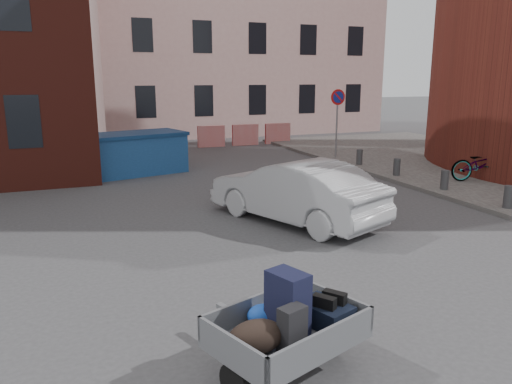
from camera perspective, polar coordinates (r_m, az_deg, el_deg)
name	(u,v)px	position (r m, az deg, el deg)	size (l,w,h in m)	color
ground	(310,261)	(9.15, 6.23, -7.84)	(120.00, 120.00, 0.00)	#38383A
building_pink	(233,11)	(31.43, -2.64, 19.93)	(16.00, 8.00, 14.00)	#C49A96
no_parking_sign	(337,109)	(19.80, 9.30, 9.33)	(0.60, 0.09, 2.65)	gray
bollards	(445,180)	(15.11, 20.76, 1.31)	(0.22, 9.02, 0.55)	#3A3A3D
barriers	(245,135)	(24.17, -1.23, 6.55)	(4.70, 0.18, 1.00)	red
trailer	(287,326)	(5.63, 3.52, -15.06)	(1.88, 1.98, 1.20)	black
dumpster	(135,153)	(17.52, -13.68, 4.35)	(3.66, 2.51, 1.40)	#1D4A8A
silver_car	(295,191)	(11.35, 4.49, 0.10)	(1.51, 4.32, 1.42)	#A8AAAF
bicycle	(482,164)	(16.76, 24.42, 2.93)	(0.69, 1.97, 1.03)	black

